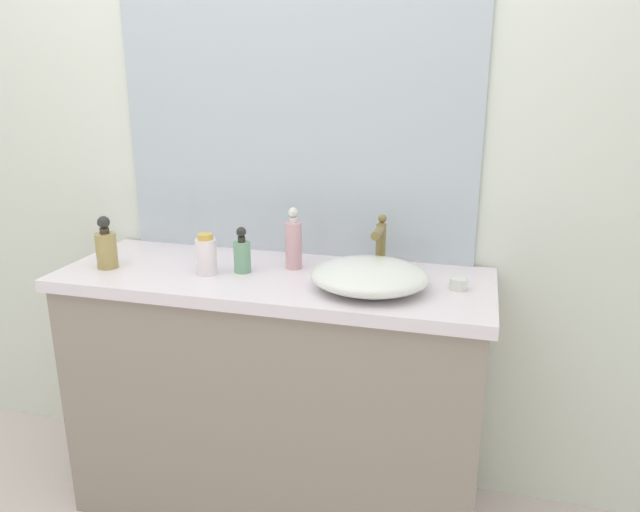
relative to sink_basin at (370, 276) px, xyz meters
name	(u,v)px	position (x,y,z in m)	size (l,w,h in m)	color
bathroom_wall_rear	(268,134)	(-0.44, 0.35, 0.38)	(6.00, 0.06, 2.60)	silver
vanity_counter	(276,394)	(-0.33, 0.06, -0.48)	(1.41, 0.51, 0.88)	gray
wall_mirror_panel	(294,77)	(-0.33, 0.31, 0.57)	(1.26, 0.01, 1.22)	#B2BCC6
sink_basin	(370,276)	(0.00, 0.00, 0.00)	(0.36, 0.33, 0.08)	silver
faucet	(380,240)	(0.00, 0.18, 0.06)	(0.03, 0.15, 0.18)	olive
soap_dispenser	(293,243)	(-0.28, 0.14, 0.05)	(0.06, 0.06, 0.21)	#D79EA5
lotion_bottle	(106,247)	(-0.88, -0.02, 0.03)	(0.07, 0.07, 0.18)	#A38C4F
perfume_bottle	(242,254)	(-0.43, 0.05, 0.02)	(0.05, 0.05, 0.15)	#70A37E
spray_can	(206,255)	(-0.54, 0.01, 0.02)	(0.07, 0.07, 0.13)	white
candle_jar	(459,284)	(0.26, 0.07, -0.02)	(0.05, 0.05, 0.04)	silver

